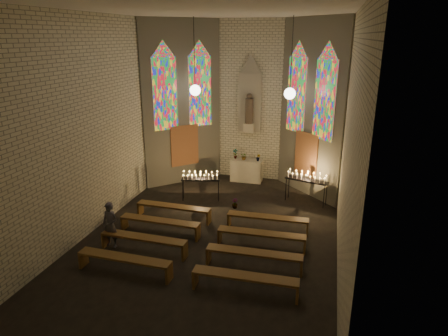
{
  "coord_description": "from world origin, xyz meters",
  "views": [
    {
      "loc": [
        3.46,
        -11.31,
        6.3
      ],
      "look_at": [
        0.19,
        0.82,
        2.12
      ],
      "focal_mm": 32.0,
      "sensor_mm": 36.0,
      "label": 1
    }
  ],
  "objects": [
    {
      "name": "pew_right_1",
      "position": [
        1.7,
        -0.33,
        0.43
      ],
      "size": [
        2.74,
        0.45,
        0.52
      ],
      "rotation": [
        0.0,
        0.0,
        0.03
      ],
      "color": "brown",
      "rests_on": "ground"
    },
    {
      "name": "altar",
      "position": [
        0.0,
        5.45,
        0.5
      ],
      "size": [
        1.4,
        0.6,
        1.0
      ],
      "primitive_type": "cube",
      "color": "beige",
      "rests_on": "ground"
    },
    {
      "name": "aisle_flower_pot",
      "position": [
        0.2,
        2.37,
        0.19
      ],
      "size": [
        0.26,
        0.26,
        0.38
      ],
      "primitive_type": "imported",
      "rotation": [
        0.0,
        0.0,
        -0.28
      ],
      "color": "#4C723F",
      "rests_on": "ground"
    },
    {
      "name": "pew_left_1",
      "position": [
        -1.7,
        -0.33,
        0.43
      ],
      "size": [
        2.74,
        0.45,
        0.52
      ],
      "rotation": [
        0.0,
        0.0,
        -0.03
      ],
      "color": "brown",
      "rests_on": "ground"
    },
    {
      "name": "pew_right_2",
      "position": [
        1.7,
        -1.53,
        0.43
      ],
      "size": [
        2.74,
        0.45,
        0.52
      ],
      "rotation": [
        0.0,
        0.0,
        0.03
      ],
      "color": "brown",
      "rests_on": "ground"
    },
    {
      "name": "pew_left_2",
      "position": [
        -1.7,
        -1.53,
        0.43
      ],
      "size": [
        2.74,
        0.45,
        0.52
      ],
      "rotation": [
        0.0,
        0.0,
        -0.03
      ],
      "color": "brown",
      "rests_on": "ground"
    },
    {
      "name": "votive_stand_right",
      "position": [
        2.77,
        3.6,
        1.04
      ],
      "size": [
        1.7,
        0.82,
        1.21
      ],
      "rotation": [
        0.0,
        0.0,
        -0.27
      ],
      "color": "black",
      "rests_on": "ground"
    },
    {
      "name": "pew_right_3",
      "position": [
        1.7,
        -2.73,
        0.43
      ],
      "size": [
        2.74,
        0.45,
        0.52
      ],
      "rotation": [
        0.0,
        0.0,
        0.03
      ],
      "color": "brown",
      "rests_on": "ground"
    },
    {
      "name": "floor",
      "position": [
        0.0,
        0.0,
        0.0
      ],
      "size": [
        12.0,
        12.0,
        0.0
      ],
      "primitive_type": "plane",
      "color": "black",
      "rests_on": "ground"
    },
    {
      "name": "pew_right_0",
      "position": [
        1.7,
        0.87,
        0.43
      ],
      "size": [
        2.74,
        0.45,
        0.52
      ],
      "rotation": [
        0.0,
        0.0,
        0.03
      ],
      "color": "brown",
      "rests_on": "ground"
    },
    {
      "name": "votive_stand_left",
      "position": [
        -1.32,
        2.83,
        0.96
      ],
      "size": [
        1.56,
        0.73,
        1.11
      ],
      "rotation": [
        0.0,
        0.0,
        0.25
      ],
      "color": "black",
      "rests_on": "ground"
    },
    {
      "name": "pew_left_0",
      "position": [
        -1.7,
        0.87,
        0.43
      ],
      "size": [
        2.74,
        0.45,
        0.52
      ],
      "rotation": [
        0.0,
        0.0,
        -0.03
      ],
      "color": "brown",
      "rests_on": "ground"
    },
    {
      "name": "flower_vase_right",
      "position": [
        0.53,
        5.41,
        1.17
      ],
      "size": [
        0.21,
        0.18,
        0.34
      ],
      "primitive_type": "imported",
      "rotation": [
        0.0,
        0.0,
        -0.18
      ],
      "color": "#4C723F",
      "rests_on": "altar"
    },
    {
      "name": "flower_vase_left",
      "position": [
        -0.55,
        5.53,
        1.22
      ],
      "size": [
        0.25,
        0.19,
        0.45
      ],
      "primitive_type": "imported",
      "rotation": [
        0.0,
        0.0,
        -0.14
      ],
      "color": "#4C723F",
      "rests_on": "altar"
    },
    {
      "name": "flower_vase_center",
      "position": [
        -0.11,
        5.41,
        1.17
      ],
      "size": [
        0.38,
        0.36,
        0.34
      ],
      "primitive_type": "imported",
      "rotation": [
        0.0,
        0.0,
        -0.37
      ],
      "color": "#4C723F",
      "rests_on": "altar"
    },
    {
      "name": "pew_left_3",
      "position": [
        -1.7,
        -2.73,
        0.43
      ],
      "size": [
        2.74,
        0.45,
        0.52
      ],
      "rotation": [
        0.0,
        0.0,
        -0.03
      ],
      "color": "brown",
      "rests_on": "ground"
    },
    {
      "name": "visitor",
      "position": [
        -2.85,
        -1.45,
        0.73
      ],
      "size": [
        0.57,
        0.42,
        1.46
      ],
      "primitive_type": "imported",
      "rotation": [
        0.0,
        0.0,
        -0.13
      ],
      "color": "#494851",
      "rests_on": "ground"
    },
    {
      "name": "room",
      "position": [
        -0.0,
        3.37,
        3.72
      ],
      "size": [
        8.22,
        12.43,
        7.0
      ],
      "color": "beige",
      "rests_on": "ground"
    }
  ]
}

